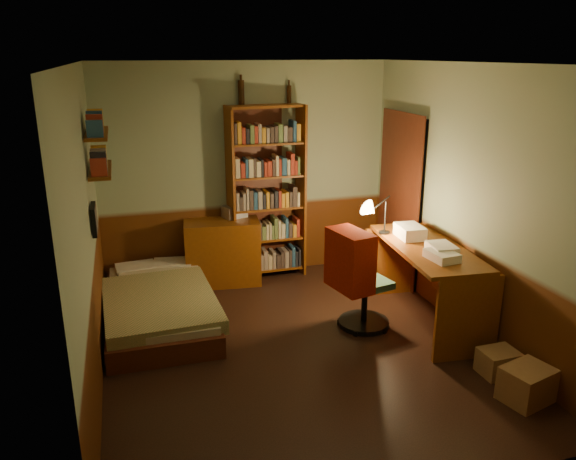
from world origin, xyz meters
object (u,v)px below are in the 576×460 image
object	(u,v)px
bookshelf	(267,194)
cardboard_box_a	(527,384)
cardboard_box_b	(498,362)
office_chair	(366,275)
desk_lamp	(386,206)
bed	(159,294)
mini_stereo	(234,211)
desk	(424,285)
dresser	(223,252)

from	to	relation	value
bookshelf	cardboard_box_a	bearing A→B (deg)	-74.51
cardboard_box_a	cardboard_box_b	bearing A→B (deg)	85.72
office_chair	cardboard_box_a	world-z (taller)	office_chair
desk_lamp	cardboard_box_a	world-z (taller)	desk_lamp
bed	office_chair	world-z (taller)	office_chair
cardboard_box_a	bed	bearing A→B (deg)	139.73
mini_stereo	desk	size ratio (longest dim) A/B	0.17
mini_stereo	bookshelf	xyz separation A→B (m)	(0.39, -0.04, 0.20)
bed	office_chair	distance (m)	2.15
dresser	desk_lamp	size ratio (longest dim) A/B	1.44
bookshelf	mini_stereo	bearing A→B (deg)	167.08
cardboard_box_b	bed	bearing A→B (deg)	145.31
office_chair	mini_stereo	bearing A→B (deg)	108.77
dresser	desk	size ratio (longest dim) A/B	0.56
dresser	cardboard_box_a	world-z (taller)	dresser
cardboard_box_b	dresser	bearing A→B (deg)	125.59
bookshelf	desk	bearing A→B (deg)	-61.83
dresser	desk	world-z (taller)	desk
mini_stereo	cardboard_box_a	xyz separation A→B (m)	(1.72, -3.22, -0.71)
bed	cardboard_box_b	xyz separation A→B (m)	(2.75, -1.90, -0.18)
bed	office_chair	bearing A→B (deg)	-19.77
cardboard_box_b	office_chair	bearing A→B (deg)	122.60
desk_lamp	cardboard_box_a	distance (m)	2.23
desk_lamp	cardboard_box_a	xyz separation A→B (m)	(0.35, -1.96, -1.01)
bookshelf	desk_lamp	bearing A→B (deg)	-58.55
bed	dresser	world-z (taller)	dresser
dresser	bed	bearing A→B (deg)	-129.24
desk	desk_lamp	distance (m)	0.91
dresser	bookshelf	world-z (taller)	bookshelf
dresser	cardboard_box_b	bearing A→B (deg)	-47.81
bed	desk	xyz separation A→B (m)	(2.61, -0.84, 0.14)
desk_lamp	bookshelf	bearing A→B (deg)	121.64
mini_stereo	desk_lamp	bearing A→B (deg)	-63.02
desk	cardboard_box_a	world-z (taller)	desk
office_chair	desk_lamp	bearing A→B (deg)	33.39
bookshelf	desk_lamp	size ratio (longest dim) A/B	3.45
mini_stereo	cardboard_box_b	distance (m)	3.40
bookshelf	cardboard_box_a	distance (m)	3.57
bookshelf	desk	xyz separation A→B (m)	(1.21, -1.72, -0.63)
cardboard_box_b	mini_stereo	bearing A→B (deg)	121.76
mini_stereo	desk_lamp	size ratio (longest dim) A/B	0.43
bookshelf	dresser	bearing A→B (deg)	-178.71
bookshelf	cardboard_box_b	distance (m)	3.24
desk_lamp	office_chair	distance (m)	0.80
dresser	mini_stereo	distance (m)	0.51
mini_stereo	bookshelf	distance (m)	0.44
office_chair	cardboard_box_a	xyz separation A→B (m)	(0.72, -1.57, -0.42)
cardboard_box_a	cardboard_box_b	size ratio (longest dim) A/B	1.22
bookshelf	cardboard_box_a	xyz separation A→B (m)	(1.33, -3.18, -0.91)
dresser	desk_lamp	distance (m)	2.07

